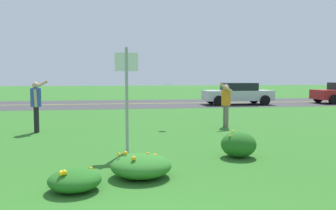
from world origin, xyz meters
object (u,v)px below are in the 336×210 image
(sign_post_by_roadside, at_px, (127,89))
(car_silver_center_left, at_px, (238,94))
(person_thrower_blue_shirt, at_px, (36,102))
(person_catcher_orange_shirt, at_px, (226,102))
(frisbee_white, at_px, (169,84))

(sign_post_by_roadside, distance_m, car_silver_center_left, 15.68)
(person_thrower_blue_shirt, height_order, person_catcher_orange_shirt, person_thrower_blue_shirt)
(car_silver_center_left, bearing_deg, person_thrower_blue_shirt, -136.64)
(person_catcher_orange_shirt, relative_size, car_silver_center_left, 0.36)
(person_thrower_blue_shirt, bearing_deg, sign_post_by_roadside, -50.71)
(sign_post_by_roadside, height_order, person_thrower_blue_shirt, sign_post_by_roadside)
(person_catcher_orange_shirt, relative_size, frisbee_white, 6.06)
(person_thrower_blue_shirt, height_order, frisbee_white, person_thrower_blue_shirt)
(sign_post_by_roadside, distance_m, frisbee_white, 4.27)
(person_thrower_blue_shirt, bearing_deg, frisbee_white, 5.45)
(person_catcher_orange_shirt, distance_m, frisbee_white, 2.21)
(car_silver_center_left, bearing_deg, person_catcher_orange_shirt, -112.46)
(sign_post_by_roadside, height_order, frisbee_white, sign_post_by_roadside)
(sign_post_by_roadside, distance_m, person_catcher_orange_shirt, 5.40)
(person_catcher_orange_shirt, xyz_separation_m, frisbee_white, (-2.12, 0.11, 0.64))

